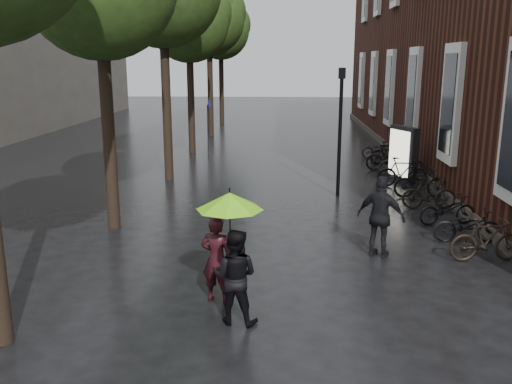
# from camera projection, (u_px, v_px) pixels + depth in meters

# --- Properties ---
(brick_building) EXTENTS (10.20, 33.20, 12.00)m
(brick_building) POSITION_uv_depth(u_px,v_px,m) (512.00, 21.00, 24.22)
(brick_building) COLOR #38160F
(brick_building) RESTS_ON ground
(street_trees) EXTENTS (4.33, 34.03, 8.91)m
(street_trees) POSITION_uv_depth(u_px,v_px,m) (176.00, 7.00, 21.45)
(street_trees) COLOR black
(street_trees) RESTS_ON ground
(person_burgundy) EXTENTS (0.67, 0.52, 1.62)m
(person_burgundy) POSITION_uv_depth(u_px,v_px,m) (217.00, 259.00, 9.73)
(person_burgundy) COLOR black
(person_burgundy) RESTS_ON ground
(person_black) EXTENTS (0.89, 0.76, 1.63)m
(person_black) POSITION_uv_depth(u_px,v_px,m) (235.00, 276.00, 8.94)
(person_black) COLOR black
(person_black) RESTS_ON ground
(lime_umbrella) EXTENTS (1.14, 1.14, 1.67)m
(lime_umbrella) POSITION_uv_depth(u_px,v_px,m) (230.00, 201.00, 8.98)
(lime_umbrella) COLOR black
(lime_umbrella) RESTS_ON ground
(pedestrian_walking) EXTENTS (1.17, 0.91, 1.85)m
(pedestrian_walking) POSITION_uv_depth(u_px,v_px,m) (381.00, 217.00, 11.97)
(pedestrian_walking) COLOR black
(pedestrian_walking) RESTS_ON ground
(parked_bicycles) EXTENTS (2.07, 13.50, 1.05)m
(parked_bicycles) POSITION_uv_depth(u_px,v_px,m) (413.00, 177.00, 18.09)
(parked_bicycles) COLOR black
(parked_bicycles) RESTS_ON ground
(ad_lightbox) EXTENTS (0.31, 1.34, 2.03)m
(ad_lightbox) POSITION_uv_depth(u_px,v_px,m) (403.00, 155.00, 19.27)
(ad_lightbox) COLOR black
(ad_lightbox) RESTS_ON ground
(lamp_post) EXTENTS (0.21, 0.21, 4.07)m
(lamp_post) POSITION_uv_depth(u_px,v_px,m) (340.00, 120.00, 16.99)
(lamp_post) COLOR black
(lamp_post) RESTS_ON ground
(cycle_sign) EXTENTS (0.13, 0.46, 2.55)m
(cycle_sign) POSITION_uv_depth(u_px,v_px,m) (209.00, 118.00, 24.97)
(cycle_sign) COLOR #262628
(cycle_sign) RESTS_ON ground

